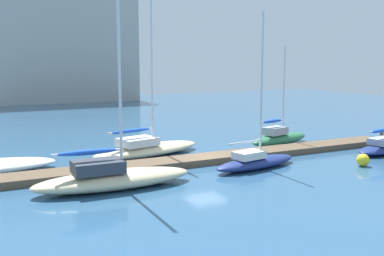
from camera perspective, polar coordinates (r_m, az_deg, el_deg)
ground_plane at (r=28.98m, az=1.79°, el=-4.43°), size 120.00×120.00×0.00m
dock_pier at (r=28.93m, az=1.80°, el=-4.02°), size 31.43×2.07×0.43m
dock_piling_far_end at (r=37.93m, az=23.24°, el=-1.08°), size 0.28×0.28×1.26m
sailboat_1 at (r=23.22m, az=-10.28°, el=-6.13°), size 8.36×2.57×13.34m
sailboat_2 at (r=31.00m, az=-5.90°, el=-2.48°), size 8.86×4.57×13.77m
sailboat_3 at (r=27.46m, az=8.19°, el=-4.14°), size 6.45×2.67×9.47m
sailboat_4 at (r=35.57m, az=11.18°, el=-1.17°), size 6.49×3.16×7.81m
mooring_buoy_yellow at (r=29.78m, az=21.19°, el=-3.87°), size 0.80×0.80×0.80m
harbor_building_distant at (r=79.88m, az=-16.46°, el=10.30°), size 23.00×13.55×19.02m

